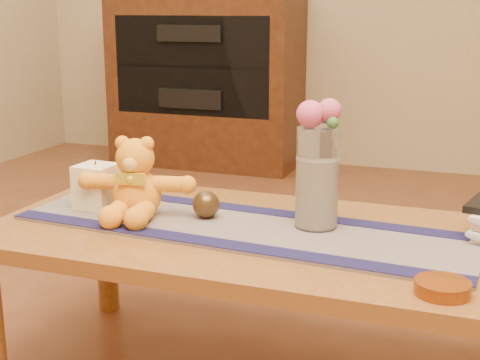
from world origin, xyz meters
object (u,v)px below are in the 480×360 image
(pillar_candle, at_px, (97,186))
(glass_vase, at_px, (317,178))
(book_bottom, at_px, (479,230))
(tv_remote, at_px, (480,203))
(bronze_ball, at_px, (206,204))
(teddy_bear, at_px, (136,178))
(amber_dish, at_px, (442,288))

(pillar_candle, relative_size, glass_vase, 0.47)
(book_bottom, height_order, tv_remote, tv_remote)
(pillar_candle, relative_size, bronze_ball, 1.66)
(teddy_bear, relative_size, tv_remote, 1.91)
(glass_vase, height_order, tv_remote, glass_vase)
(pillar_candle, relative_size, tv_remote, 0.77)
(glass_vase, bearing_deg, tv_remote, 13.61)
(amber_dish, bearing_deg, tv_remote, 82.03)
(teddy_bear, height_order, tv_remote, teddy_bear)
(teddy_bear, relative_size, amber_dish, 2.70)
(teddy_bear, xyz_separation_m, pillar_candle, (-0.14, 0.03, -0.04))
(amber_dish, bearing_deg, bronze_ball, 155.93)
(book_bottom, bearing_deg, amber_dish, -88.16)
(glass_vase, distance_m, tv_remote, 0.41)
(teddy_bear, relative_size, pillar_candle, 2.49)
(book_bottom, bearing_deg, glass_vase, -155.22)
(glass_vase, xyz_separation_m, book_bottom, (0.40, 0.11, -0.13))
(bronze_ball, xyz_separation_m, amber_dish, (0.64, -0.28, -0.03))
(bronze_ball, relative_size, amber_dish, 0.65)
(bronze_ball, distance_m, book_bottom, 0.71)
(pillar_candle, xyz_separation_m, tv_remote, (1.03, 0.14, 0.02))
(tv_remote, bearing_deg, pillar_candle, -159.47)
(pillar_candle, distance_m, glass_vase, 0.63)
(teddy_bear, height_order, pillar_candle, teddy_bear)
(glass_vase, bearing_deg, amber_dish, -42.60)
(glass_vase, distance_m, book_bottom, 0.43)
(glass_vase, distance_m, amber_dish, 0.48)
(teddy_bear, bearing_deg, pillar_candle, 157.90)
(teddy_bear, height_order, bronze_ball, teddy_bear)
(teddy_bear, xyz_separation_m, tv_remote, (0.88, 0.17, -0.03))
(glass_vase, height_order, amber_dish, glass_vase)
(glass_vase, relative_size, book_bottom, 1.17)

